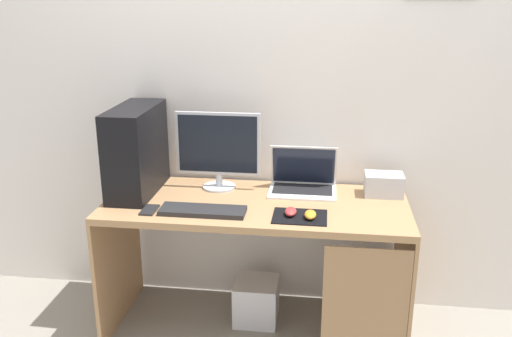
% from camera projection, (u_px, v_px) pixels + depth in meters
% --- Properties ---
extents(ground_plane, '(8.00, 8.00, 0.00)m').
position_uv_depth(ground_plane, '(256.00, 326.00, 3.06)').
color(ground_plane, gray).
extents(wall_back, '(4.00, 0.05, 2.60)m').
position_uv_depth(wall_back, '(265.00, 82.00, 3.00)').
color(wall_back, silver).
rests_on(wall_back, ground_plane).
extents(desk, '(1.55, 0.66, 0.74)m').
position_uv_depth(desk, '(259.00, 228.00, 2.86)').
color(desk, '#A37A51').
rests_on(desk, ground_plane).
extents(pc_tower, '(0.20, 0.49, 0.46)m').
position_uv_depth(pc_tower, '(136.00, 150.00, 2.90)').
color(pc_tower, black).
rests_on(pc_tower, desk).
extents(monitor, '(0.46, 0.18, 0.42)m').
position_uv_depth(monitor, '(218.00, 150.00, 2.95)').
color(monitor, '#B7BCC6').
rests_on(monitor, desk).
extents(laptop, '(0.36, 0.25, 0.24)m').
position_uv_depth(laptop, '(303.00, 182.00, 2.97)').
color(laptop, white).
rests_on(laptop, desk).
extents(projector, '(0.20, 0.14, 0.12)m').
position_uv_depth(projector, '(384.00, 185.00, 2.90)').
color(projector, '#B7BCC6').
rests_on(projector, desk).
extents(keyboard, '(0.42, 0.14, 0.02)m').
position_uv_depth(keyboard, '(203.00, 211.00, 2.68)').
color(keyboard, '#232326').
rests_on(keyboard, desk).
extents(mousepad, '(0.26, 0.20, 0.00)m').
position_uv_depth(mousepad, '(300.00, 217.00, 2.63)').
color(mousepad, black).
rests_on(mousepad, desk).
extents(mouse_left, '(0.06, 0.10, 0.03)m').
position_uv_depth(mouse_left, '(291.00, 212.00, 2.64)').
color(mouse_left, '#B23333').
rests_on(mouse_left, mousepad).
extents(mouse_right, '(0.06, 0.10, 0.03)m').
position_uv_depth(mouse_right, '(310.00, 215.00, 2.61)').
color(mouse_right, orange).
rests_on(mouse_right, mousepad).
extents(cell_phone, '(0.07, 0.13, 0.01)m').
position_uv_depth(cell_phone, '(149.00, 210.00, 2.71)').
color(cell_phone, '#232326').
rests_on(cell_phone, desk).
extents(subwoofer, '(0.24, 0.24, 0.24)m').
position_uv_depth(subwoofer, '(256.00, 301.00, 3.08)').
color(subwoofer, silver).
rests_on(subwoofer, ground_plane).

